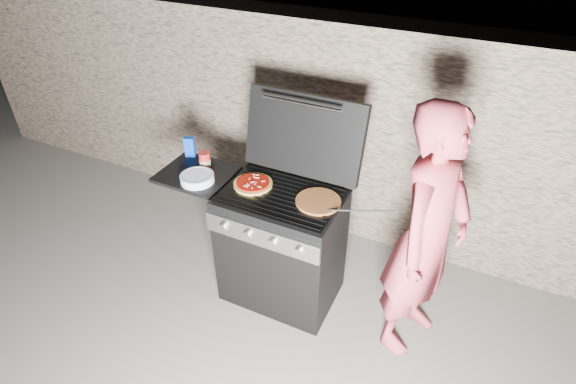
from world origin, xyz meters
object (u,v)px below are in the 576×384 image
at_px(sauce_jar, 205,160).
at_px(person, 427,237).
at_px(gas_grill, 251,237).
at_px(pizza_topped, 253,183).

height_order(sauce_jar, person, person).
bearing_deg(sauce_jar, gas_grill, -11.59).
bearing_deg(sauce_jar, pizza_topped, -8.11).
xyz_separation_m(pizza_topped, sauce_jar, (-0.42, 0.06, 0.04)).
bearing_deg(person, gas_grill, 108.96).
bearing_deg(pizza_topped, person, 1.18).
height_order(gas_grill, sauce_jar, sauce_jar).
relative_size(gas_grill, sauce_jar, 10.88).
height_order(gas_grill, pizza_topped, pizza_topped).
distance_m(sauce_jar, person, 1.60).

